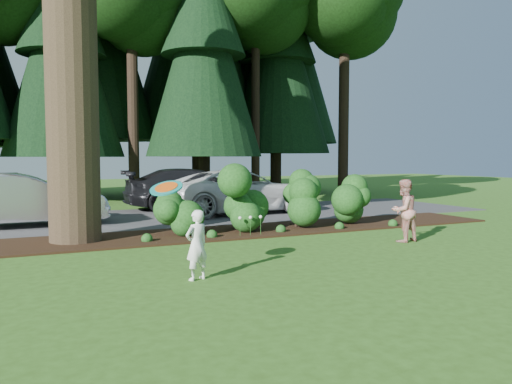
# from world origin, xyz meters

# --- Properties ---
(ground) EXTENTS (80.00, 80.00, 0.00)m
(ground) POSITION_xyz_m (0.00, 0.00, 0.00)
(ground) COLOR #305418
(ground) RESTS_ON ground
(mulch_bed) EXTENTS (16.00, 2.50, 0.05)m
(mulch_bed) POSITION_xyz_m (0.00, 3.25, 0.03)
(mulch_bed) COLOR black
(mulch_bed) RESTS_ON ground
(driveway) EXTENTS (22.00, 6.00, 0.03)m
(driveway) POSITION_xyz_m (0.00, 7.50, 0.01)
(driveway) COLOR #38383A
(driveway) RESTS_ON ground
(shrub_row) EXTENTS (6.53, 1.60, 1.61)m
(shrub_row) POSITION_xyz_m (0.77, 3.14, 0.81)
(shrub_row) COLOR #153B12
(shrub_row) RESTS_ON ground
(lily_cluster) EXTENTS (0.69, 0.09, 0.57)m
(lily_cluster) POSITION_xyz_m (-0.30, 2.40, 0.50)
(lily_cluster) COLOR #153B12
(lily_cluster) RESTS_ON ground
(tree_wall) EXTENTS (25.66, 12.15, 17.09)m
(tree_wall) POSITION_xyz_m (0.25, 16.38, 9.50)
(tree_wall) COLOR black
(tree_wall) RESTS_ON ground
(car_silver_wagon) EXTENTS (4.89, 1.75, 1.61)m
(car_silver_wagon) POSITION_xyz_m (-5.79, 6.91, 0.83)
(car_silver_wagon) COLOR #B8B8BD
(car_silver_wagon) RESTS_ON driveway
(car_white_suv) EXTENTS (6.03, 3.16, 1.62)m
(car_white_suv) POSITION_xyz_m (1.59, 7.54, 0.84)
(car_white_suv) COLOR silver
(car_white_suv) RESTS_ON driveway
(car_dark_suv) EXTENTS (5.77, 2.69, 1.63)m
(car_dark_suv) POSITION_xyz_m (0.52, 9.80, 0.84)
(car_dark_suv) COLOR black
(car_dark_suv) RESTS_ON driveway
(child) EXTENTS (0.52, 0.42, 1.22)m
(child) POSITION_xyz_m (-3.06, -1.46, 0.61)
(child) COLOR white
(child) RESTS_ON ground
(adult) EXTENTS (0.84, 0.69, 1.57)m
(adult) POSITION_xyz_m (2.85, 0.08, 0.79)
(adult) COLOR #A72216
(adult) RESTS_ON ground
(frisbee) EXTENTS (0.58, 0.54, 0.32)m
(frisbee) POSITION_xyz_m (-3.57, -1.42, 1.60)
(frisbee) COLOR #167E78
(frisbee) RESTS_ON ground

